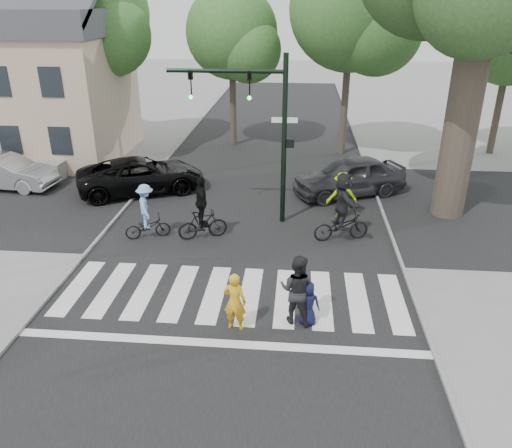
{
  "coord_description": "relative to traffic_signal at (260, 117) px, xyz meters",
  "views": [
    {
      "loc": [
        1.73,
        -10.85,
        7.59
      ],
      "look_at": [
        0.5,
        3.0,
        1.3
      ],
      "focal_mm": 35.0,
      "sensor_mm": 36.0,
      "label": 1
    }
  ],
  "objects": [
    {
      "name": "curb_right",
      "position": [
        4.7,
        -1.2,
        -3.85
      ],
      "size": [
        0.1,
        70.0,
        0.1
      ],
      "primitive_type": "cube",
      "color": "gray",
      "rests_on": "ground"
    },
    {
      "name": "pedestrian_adult",
      "position": [
        1.46,
        -6.29,
        -2.96
      ],
      "size": [
        1.08,
        0.94,
        1.89
      ],
      "primitive_type": "imported",
      "rotation": [
        0.0,
        0.0,
        2.86
      ],
      "color": "black",
      "rests_on": "ground"
    },
    {
      "name": "ground",
      "position": [
        -0.35,
        -6.2,
        -3.9
      ],
      "size": [
        120.0,
        120.0,
        0.0
      ],
      "primitive_type": "plane",
      "color": "gray",
      "rests_on": "ground"
    },
    {
      "name": "cyclist_right",
      "position": [
        2.91,
        -1.37,
        -2.82
      ],
      "size": [
        2.02,
        1.87,
        2.43
      ],
      "color": "black",
      "rests_on": "ground"
    },
    {
      "name": "pedestrian_woman",
      "position": [
        -0.06,
        -6.75,
        -3.11
      ],
      "size": [
        0.63,
        0.47,
        1.58
      ],
      "primitive_type": "imported",
      "rotation": [
        0.0,
        0.0,
        2.98
      ],
      "color": "gold",
      "rests_on": "ground"
    },
    {
      "name": "bg_tree_1",
      "position": [
        -9.06,
        9.28,
        2.75
      ],
      "size": [
        6.09,
        5.8,
        9.8
      ],
      "color": "brown",
      "rests_on": "ground"
    },
    {
      "name": "pedestrian_child",
      "position": [
        1.75,
        -6.38,
        -3.3
      ],
      "size": [
        0.64,
        0.47,
        1.2
      ],
      "primitive_type": "imported",
      "rotation": [
        0.0,
        0.0,
        2.98
      ],
      "color": "black",
      "rests_on": "ground"
    },
    {
      "name": "crosswalk",
      "position": [
        -0.35,
        -5.54,
        -3.89
      ],
      "size": [
        10.0,
        3.85,
        0.01
      ],
      "color": "silver",
      "rests_on": "ground"
    },
    {
      "name": "bg_tree_3",
      "position": [
        3.95,
        9.07,
        3.04
      ],
      "size": [
        6.3,
        6.0,
        10.2
      ],
      "color": "brown",
      "rests_on": "ground"
    },
    {
      "name": "car_suv",
      "position": [
        -5.29,
        2.65,
        -3.17
      ],
      "size": [
        5.82,
        4.37,
        1.47
      ],
      "primitive_type": "imported",
      "rotation": [
        0.0,
        0.0,
        1.99
      ],
      "color": "black",
      "rests_on": "ground"
    },
    {
      "name": "car_silver",
      "position": [
        -11.31,
        2.58,
        -3.18
      ],
      "size": [
        4.51,
        1.94,
        1.45
      ],
      "primitive_type": "imported",
      "rotation": [
        0.0,
        0.0,
        1.48
      ],
      "color": "#ADADB1",
      "rests_on": "ground"
    },
    {
      "name": "bystander_hivis",
      "position": [
        3.04,
        0.57,
        -3.01
      ],
      "size": [
        1.24,
        0.83,
        1.78
      ],
      "primitive_type": "imported",
      "rotation": [
        0.0,
        0.0,
        3.3
      ],
      "color": "#AADE02",
      "rests_on": "ground"
    },
    {
      "name": "traffic_signal",
      "position": [
        0.0,
        0.0,
        0.0
      ],
      "size": [
        4.45,
        0.29,
        6.0
      ],
      "color": "black",
      "rests_on": "ground"
    },
    {
      "name": "house",
      "position": [
        -11.85,
        7.78,
        -0.1
      ],
      "size": [
        8.4,
        8.1,
        8.82
      ],
      "color": "beige",
      "rests_on": "ground"
    },
    {
      "name": "bg_tree_0",
      "position": [
        -14.09,
        9.8,
        2.24
      ],
      "size": [
        5.46,
        5.2,
        8.97
      ],
      "color": "brown",
      "rests_on": "ground"
    },
    {
      "name": "road_stem",
      "position": [
        -0.35,
        -1.2,
        -3.9
      ],
      "size": [
        10.0,
        70.0,
        0.01
      ],
      "primitive_type": "cube",
      "color": "black",
      "rests_on": "ground"
    },
    {
      "name": "car_grey",
      "position": [
        3.51,
        3.07,
        -3.09
      ],
      "size": [
        5.13,
        3.68,
        1.62
      ],
      "primitive_type": "imported",
      "rotation": [
        0.0,
        0.0,
        -1.15
      ],
      "color": "#343438",
      "rests_on": "ground"
    },
    {
      "name": "curb_left",
      "position": [
        -5.4,
        -1.2,
        -3.85
      ],
      "size": [
        0.1,
        70.0,
        0.1
      ],
      "primitive_type": "cube",
      "color": "gray",
      "rests_on": "ground"
    },
    {
      "name": "cyclist_mid",
      "position": [
        -1.83,
        -1.68,
        -2.98
      ],
      "size": [
        1.77,
        1.12,
        2.23
      ],
      "color": "black",
      "rests_on": "ground"
    },
    {
      "name": "cyclist_left",
      "position": [
        -3.73,
        -1.81,
        -3.06
      ],
      "size": [
        1.63,
        1.14,
        1.95
      ],
      "color": "black",
      "rests_on": "ground"
    },
    {
      "name": "road_cross",
      "position": [
        -0.35,
        1.8,
        -3.89
      ],
      "size": [
        70.0,
        10.0,
        0.01
      ],
      "primitive_type": "cube",
      "color": "black",
      "rests_on": "ground"
    },
    {
      "name": "bg_tree_2",
      "position": [
        -2.11,
        10.42,
        1.88
      ],
      "size": [
        5.04,
        4.8,
        8.4
      ],
      "color": "brown",
      "rests_on": "ground"
    }
  ]
}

